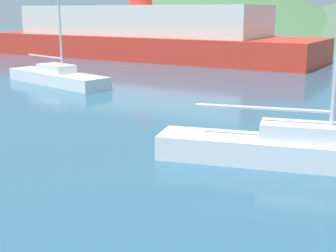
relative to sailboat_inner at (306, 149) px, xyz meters
name	(u,v)px	position (x,y,z in m)	size (l,w,h in m)	color
sailboat_inner	(306,149)	(0.00, 0.00, 0.00)	(8.77, 2.18, 10.33)	silver
sailboat_outer	(57,76)	(-15.59, 10.88, -0.04)	(8.34, 5.01, 8.63)	white
ferry_distant	(141,35)	(-17.64, 28.51, 1.63)	(35.29, 14.87, 6.47)	red
hill_west	(222,1)	(-17.45, 59.43, 5.37)	(49.63, 49.63, 11.77)	#476B42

